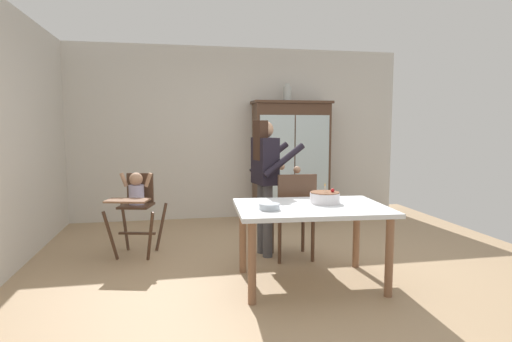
{
  "coord_description": "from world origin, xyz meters",
  "views": [
    {
      "loc": [
        -1.01,
        -4.02,
        1.47
      ],
      "look_at": [
        -0.08,
        0.7,
        0.95
      ],
      "focal_mm": 29.3,
      "sensor_mm": 36.0,
      "label": 1
    }
  ],
  "objects_px": {
    "china_cabinet": "(291,160)",
    "high_chair_with_toddler": "(136,198)",
    "ceramic_vase": "(287,93)",
    "birthday_cake": "(325,198)",
    "adult_person": "(266,171)",
    "serving_bowl": "(269,207)",
    "dining_table": "(311,216)",
    "dining_chair_far_side": "(295,210)"
  },
  "relations": [
    {
      "from": "dining_table",
      "to": "dining_chair_far_side",
      "type": "bearing_deg",
      "value": 86.03
    },
    {
      "from": "dining_table",
      "to": "china_cabinet",
      "type": "bearing_deg",
      "value": 77.87
    },
    {
      "from": "adult_person",
      "to": "dining_chair_far_side",
      "type": "distance_m",
      "value": 0.55
    },
    {
      "from": "ceramic_vase",
      "to": "dining_chair_far_side",
      "type": "height_order",
      "value": "ceramic_vase"
    },
    {
      "from": "ceramic_vase",
      "to": "adult_person",
      "type": "height_order",
      "value": "ceramic_vase"
    },
    {
      "from": "ceramic_vase",
      "to": "dining_table",
      "type": "xyz_separation_m",
      "value": [
        -0.53,
        -2.77,
        -1.33
      ]
    },
    {
      "from": "china_cabinet",
      "to": "serving_bowl",
      "type": "height_order",
      "value": "china_cabinet"
    },
    {
      "from": "china_cabinet",
      "to": "dining_table",
      "type": "bearing_deg",
      "value": -102.13
    },
    {
      "from": "china_cabinet",
      "to": "dining_table",
      "type": "height_order",
      "value": "china_cabinet"
    },
    {
      "from": "ceramic_vase",
      "to": "high_chair_with_toddler",
      "type": "distance_m",
      "value": 2.99
    },
    {
      "from": "china_cabinet",
      "to": "dining_chair_far_side",
      "type": "relative_size",
      "value": 1.94
    },
    {
      "from": "adult_person",
      "to": "birthday_cake",
      "type": "relative_size",
      "value": 5.47
    },
    {
      "from": "adult_person",
      "to": "dining_chair_far_side",
      "type": "bearing_deg",
      "value": -143.29
    },
    {
      "from": "dining_chair_far_side",
      "to": "ceramic_vase",
      "type": "bearing_deg",
      "value": -102.17
    },
    {
      "from": "high_chair_with_toddler",
      "to": "birthday_cake",
      "type": "xyz_separation_m",
      "value": [
        1.83,
        -1.12,
        0.14
      ]
    },
    {
      "from": "high_chair_with_toddler",
      "to": "serving_bowl",
      "type": "xyz_separation_m",
      "value": [
        1.24,
        -1.33,
        0.11
      ]
    },
    {
      "from": "high_chair_with_toddler",
      "to": "dining_table",
      "type": "height_order",
      "value": "high_chair_with_toddler"
    },
    {
      "from": "high_chair_with_toddler",
      "to": "adult_person",
      "type": "height_order",
      "value": "adult_person"
    },
    {
      "from": "high_chair_with_toddler",
      "to": "adult_person",
      "type": "distance_m",
      "value": 1.5
    },
    {
      "from": "dining_table",
      "to": "birthday_cake",
      "type": "bearing_deg",
      "value": 28.36
    },
    {
      "from": "china_cabinet",
      "to": "dining_chair_far_side",
      "type": "xyz_separation_m",
      "value": [
        -0.55,
        -2.08,
        -0.38
      ]
    },
    {
      "from": "dining_table",
      "to": "serving_bowl",
      "type": "xyz_separation_m",
      "value": [
        -0.42,
        -0.12,
        0.12
      ]
    },
    {
      "from": "ceramic_vase",
      "to": "birthday_cake",
      "type": "distance_m",
      "value": 2.96
    },
    {
      "from": "adult_person",
      "to": "serving_bowl",
      "type": "relative_size",
      "value": 8.5
    },
    {
      "from": "china_cabinet",
      "to": "dining_chair_far_side",
      "type": "bearing_deg",
      "value": -104.75
    },
    {
      "from": "china_cabinet",
      "to": "birthday_cake",
      "type": "bearing_deg",
      "value": -99.07
    },
    {
      "from": "adult_person",
      "to": "birthday_cake",
      "type": "distance_m",
      "value": 0.95
    },
    {
      "from": "birthday_cake",
      "to": "serving_bowl",
      "type": "height_order",
      "value": "birthday_cake"
    },
    {
      "from": "china_cabinet",
      "to": "adult_person",
      "type": "height_order",
      "value": "china_cabinet"
    },
    {
      "from": "china_cabinet",
      "to": "birthday_cake",
      "type": "relative_size",
      "value": 6.64
    },
    {
      "from": "china_cabinet",
      "to": "birthday_cake",
      "type": "distance_m",
      "value": 2.72
    },
    {
      "from": "birthday_cake",
      "to": "dining_chair_far_side",
      "type": "xyz_separation_m",
      "value": [
        -0.12,
        0.6,
        -0.24
      ]
    },
    {
      "from": "ceramic_vase",
      "to": "high_chair_with_toddler",
      "type": "xyz_separation_m",
      "value": [
        -2.19,
        -1.56,
        -1.32
      ]
    },
    {
      "from": "ceramic_vase",
      "to": "dining_table",
      "type": "bearing_deg",
      "value": -100.76
    },
    {
      "from": "high_chair_with_toddler",
      "to": "serving_bowl",
      "type": "distance_m",
      "value": 1.82
    },
    {
      "from": "china_cabinet",
      "to": "dining_table",
      "type": "xyz_separation_m",
      "value": [
        -0.6,
        -2.77,
        -0.29
      ]
    },
    {
      "from": "birthday_cake",
      "to": "ceramic_vase",
      "type": "bearing_deg",
      "value": 82.37
    },
    {
      "from": "china_cabinet",
      "to": "dining_chair_far_side",
      "type": "distance_m",
      "value": 2.18
    },
    {
      "from": "high_chair_with_toddler",
      "to": "ceramic_vase",
      "type": "bearing_deg",
      "value": 49.41
    },
    {
      "from": "birthday_cake",
      "to": "serving_bowl",
      "type": "xyz_separation_m",
      "value": [
        -0.59,
        -0.21,
        -0.03
      ]
    },
    {
      "from": "china_cabinet",
      "to": "high_chair_with_toddler",
      "type": "relative_size",
      "value": 1.96
    },
    {
      "from": "dining_table",
      "to": "dining_chair_far_side",
      "type": "relative_size",
      "value": 1.48
    }
  ]
}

